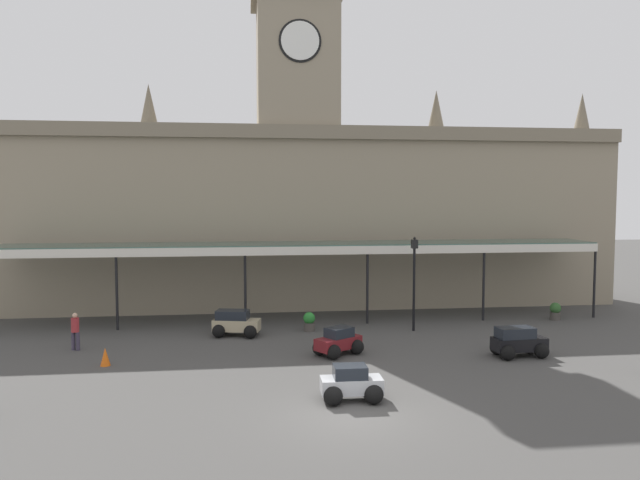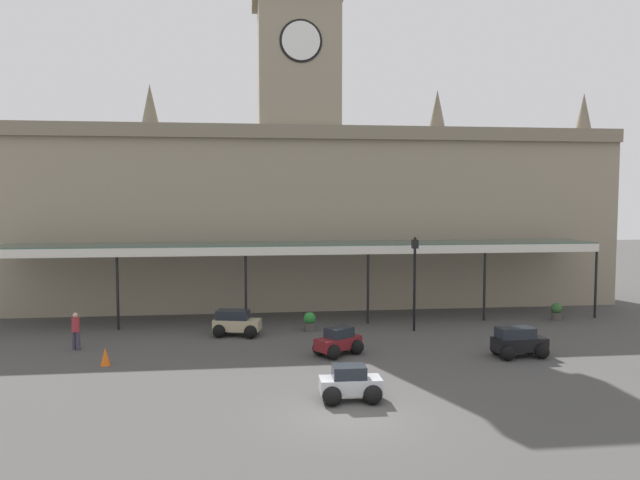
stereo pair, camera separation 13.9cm
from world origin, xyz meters
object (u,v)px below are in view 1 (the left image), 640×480
at_px(victorian_lamppost, 414,273).
at_px(traffic_cone, 105,357).
at_px(car_silver_sedan, 351,386).
at_px(car_beige_estate, 236,325).
at_px(car_maroon_sedan, 338,343).
at_px(car_black_estate, 518,343).
at_px(pedestrian_beside_cars, 75,330).
at_px(planter_by_canopy, 309,321).
at_px(planter_forecourt_centre, 555,311).

distance_m(victorian_lamppost, traffic_cone, 15.04).
bearing_deg(car_silver_sedan, car_beige_estate, 111.84).
relative_size(car_maroon_sedan, car_black_estate, 0.98).
bearing_deg(car_silver_sedan, car_black_estate, 29.74).
relative_size(car_silver_sedan, victorian_lamppost, 0.43).
distance_m(car_beige_estate, pedestrian_beside_cars, 7.27).
bearing_deg(pedestrian_beside_cars, car_black_estate, -10.24).
height_order(car_maroon_sedan, car_silver_sedan, same).
xyz_separation_m(car_silver_sedan, victorian_lamppost, (4.96, 9.93, 2.47)).
bearing_deg(planter_by_canopy, victorian_lamppost, -6.62).
xyz_separation_m(car_silver_sedan, car_black_estate, (8.02, 4.58, 0.06)).
relative_size(car_black_estate, car_beige_estate, 0.96).
relative_size(traffic_cone, planter_by_canopy, 0.77).
bearing_deg(pedestrian_beside_cars, traffic_cone, -55.45).
bearing_deg(planter_forecourt_centre, car_maroon_sedan, -155.94).
bearing_deg(car_beige_estate, victorian_lamppost, 0.19).
bearing_deg(planter_by_canopy, car_black_estate, -35.62).
height_order(car_silver_sedan, pedestrian_beside_cars, pedestrian_beside_cars).
relative_size(car_maroon_sedan, planter_forecourt_centre, 2.35).
bearing_deg(traffic_cone, car_beige_estate, 41.83).
height_order(car_black_estate, traffic_cone, car_black_estate).
bearing_deg(victorian_lamppost, traffic_cone, -161.78).
bearing_deg(car_beige_estate, car_black_estate, -23.92).
distance_m(car_beige_estate, planter_forecourt_centre, 17.55).
bearing_deg(traffic_cone, planter_forecourt_centre, 15.65).
height_order(victorian_lamppost, planter_forecourt_centre, victorian_lamppost).
xyz_separation_m(car_beige_estate, planter_forecourt_centre, (17.46, 1.73, -0.07)).
bearing_deg(car_beige_estate, car_maroon_sedan, -42.62).
xyz_separation_m(car_maroon_sedan, car_silver_sedan, (-0.47, -5.82, 0.00)).
relative_size(pedestrian_beside_cars, planter_forecourt_centre, 1.74).
relative_size(car_beige_estate, traffic_cone, 3.24).
distance_m(car_silver_sedan, victorian_lamppost, 11.37).
distance_m(car_maroon_sedan, planter_by_canopy, 4.78).
distance_m(pedestrian_beside_cars, traffic_cone, 3.34).
relative_size(car_black_estate, planter_forecourt_centre, 2.41).
distance_m(traffic_cone, planter_by_canopy, 10.26).
bearing_deg(car_maroon_sedan, car_silver_sedan, -94.62).
distance_m(car_maroon_sedan, planter_forecourt_centre, 14.26).
height_order(car_black_estate, car_beige_estate, same).
xyz_separation_m(victorian_lamppost, planter_forecourt_centre, (8.53, 1.70, -2.49)).
relative_size(car_silver_sedan, pedestrian_beside_cars, 1.23).
height_order(car_silver_sedan, planter_forecourt_centre, car_silver_sedan).
distance_m(car_maroon_sedan, pedestrian_beside_cars, 11.66).
bearing_deg(planter_by_canopy, car_beige_estate, -170.10).
bearing_deg(car_maroon_sedan, pedestrian_beside_cars, 169.15).
bearing_deg(car_silver_sedan, pedestrian_beside_cars, 143.87).
relative_size(car_black_estate, planter_by_canopy, 2.41).
xyz_separation_m(pedestrian_beside_cars, planter_forecourt_centre, (24.47, 3.62, -0.42)).
xyz_separation_m(car_beige_estate, traffic_cone, (-5.14, -4.60, -0.20)).
distance_m(car_beige_estate, victorian_lamppost, 9.25).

